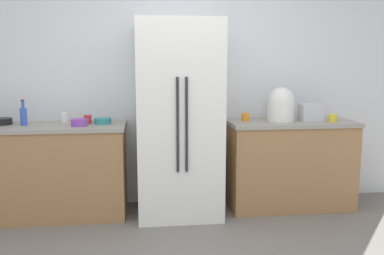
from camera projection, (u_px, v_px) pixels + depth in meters
kitchen_back_panel at (177, 66)px, 4.20m from camera, size 5.12×0.10×2.93m
counter_left at (46, 171)px, 3.86m from camera, size 1.55×0.59×0.91m
counter_right at (289, 164)px, 4.15m from camera, size 1.29×0.59×0.91m
refrigerator at (179, 120)px, 3.87m from camera, size 0.80×0.71×1.89m
toaster at (311, 113)px, 4.05m from camera, size 0.21×0.17×0.17m
rice_cooker at (281, 105)px, 4.05m from camera, size 0.27×0.27×0.34m
bottle_a at (24, 115)px, 3.76m from camera, size 0.06×0.06×0.24m
cup_a at (333, 118)px, 4.01m from camera, size 0.08×0.08×0.08m
cup_b at (88, 119)px, 3.90m from camera, size 0.08×0.08×0.08m
cup_c at (64, 117)px, 3.97m from camera, size 0.07×0.07×0.10m
cup_d at (245, 117)px, 4.06m from camera, size 0.08×0.08×0.08m
bowl_a at (103, 121)px, 3.88m from camera, size 0.17×0.17×0.06m
bowl_b at (80, 123)px, 3.74m from camera, size 0.16×0.16×0.06m
bowl_c at (2, 121)px, 3.82m from camera, size 0.18×0.18×0.06m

